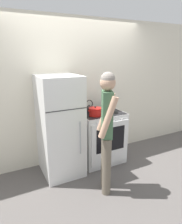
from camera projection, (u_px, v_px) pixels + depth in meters
ground_plane at (79, 156)px, 3.95m from camera, size 14.00×14.00×0.00m
wall_back at (77, 92)px, 3.62m from camera, size 10.00×0.06×2.55m
refrigerator at (60, 126)px, 3.21m from camera, size 0.62×0.74×1.63m
stove_range at (101, 137)px, 3.65m from camera, size 0.77×0.68×0.93m
dutch_oven_pot at (95, 112)px, 3.34m from camera, size 0.26×0.22×0.16m
tea_kettle at (89, 109)px, 3.57m from camera, size 0.24×0.19×0.22m
utensil_jar at (106, 106)px, 3.73m from camera, size 0.11×0.11×0.24m
person at (107, 127)px, 2.69m from camera, size 0.37×0.42×1.72m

